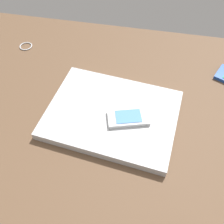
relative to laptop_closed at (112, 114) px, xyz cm
name	(u,v)px	position (x,y,z in cm)	size (l,w,h in cm)	color
desk_surface	(76,119)	(9.19, 1.39, -2.55)	(120.00, 80.00, 3.00)	brown
laptop_closed	(112,114)	(0.00, 0.00, 0.00)	(31.23, 23.65, 2.10)	#B7BABC
cell_phone_on_laptop	(128,117)	(-4.22, 1.33, 1.58)	(10.76, 7.61, 1.13)	silver
key_ring	(26,46)	(32.05, -22.01, -0.87)	(3.96, 3.96, 0.36)	silver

